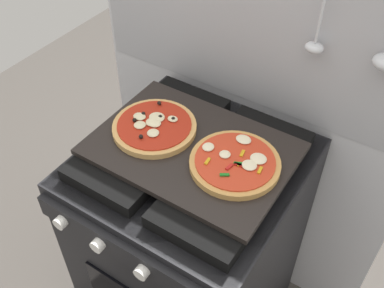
% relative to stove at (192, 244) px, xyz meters
% --- Properties ---
extents(kitchen_backsplash, '(1.10, 0.09, 1.55)m').
position_rel_stove_xyz_m(kitchen_backsplash, '(0.00, 0.34, 0.34)').
color(kitchen_backsplash, silver).
rests_on(kitchen_backsplash, ground_plane).
extents(stove, '(0.60, 0.64, 0.90)m').
position_rel_stove_xyz_m(stove, '(0.00, 0.00, 0.00)').
color(stove, black).
rests_on(stove, ground_plane).
extents(baking_tray, '(0.54, 0.38, 0.02)m').
position_rel_stove_xyz_m(baking_tray, '(0.00, 0.00, 0.46)').
color(baking_tray, black).
rests_on(baking_tray, stove).
extents(pizza_left, '(0.24, 0.24, 0.03)m').
position_rel_stove_xyz_m(pizza_left, '(-0.13, -0.00, 0.48)').
color(pizza_left, tan).
rests_on(pizza_left, baking_tray).
extents(pizza_right, '(0.24, 0.24, 0.03)m').
position_rel_stove_xyz_m(pizza_right, '(0.13, 0.01, 0.48)').
color(pizza_right, tan).
rests_on(pizza_right, baking_tray).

